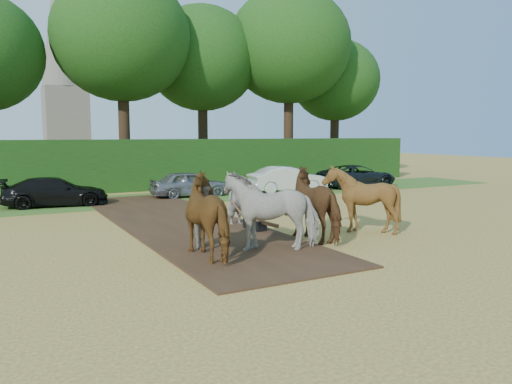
# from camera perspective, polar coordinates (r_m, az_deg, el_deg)

# --- Properties ---
(ground) EXTENTS (120.00, 120.00, 0.00)m
(ground) POSITION_cam_1_polar(r_m,az_deg,el_deg) (12.11, -4.02, -9.25)
(ground) COLOR gold
(ground) RESTS_ON ground
(earth_strip) EXTENTS (4.50, 17.00, 0.05)m
(earth_strip) POSITION_cam_1_polar(r_m,az_deg,el_deg) (19.00, -8.60, -3.40)
(earth_strip) COLOR #472D1C
(earth_strip) RESTS_ON ground
(grass_verge) EXTENTS (50.00, 5.00, 0.03)m
(grass_verge) POSITION_cam_1_polar(r_m,az_deg,el_deg) (25.30, -17.19, -1.14)
(grass_verge) COLOR #38601E
(grass_verge) RESTS_ON ground
(hedgerow) EXTENTS (46.00, 1.60, 3.00)m
(hedgerow) POSITION_cam_1_polar(r_m,az_deg,el_deg) (29.57, -18.99, 2.77)
(hedgerow) COLOR #14380F
(hedgerow) RESTS_ON ground
(spectator_near) EXTENTS (1.02, 1.12, 1.86)m
(spectator_near) POSITION_cam_1_polar(r_m,az_deg,el_deg) (14.61, -5.90, -2.78)
(spectator_near) COLOR #BDAE95
(spectator_near) RESTS_ON ground
(plough_team) EXTENTS (7.45, 5.67, 2.27)m
(plough_team) POSITION_cam_1_polar(r_m,az_deg,el_deg) (15.20, 4.44, -1.65)
(plough_team) COLOR brown
(plough_team) RESTS_ON ground
(parked_cars) EXTENTS (31.39, 2.84, 1.48)m
(parked_cars) POSITION_cam_1_polar(r_m,az_deg,el_deg) (26.63, -5.63, 0.97)
(parked_cars) COLOR silver
(parked_cars) RESTS_ON ground
(treeline) EXTENTS (48.70, 10.60, 14.21)m
(treeline) POSITION_cam_1_polar(r_m,az_deg,el_deg) (32.95, -23.47, 16.00)
(treeline) COLOR #382616
(treeline) RESTS_ON ground
(church) EXTENTS (5.20, 5.20, 27.00)m
(church) POSITION_cam_1_polar(r_m,az_deg,el_deg) (67.03, -21.21, 15.15)
(church) COLOR slate
(church) RESTS_ON ground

